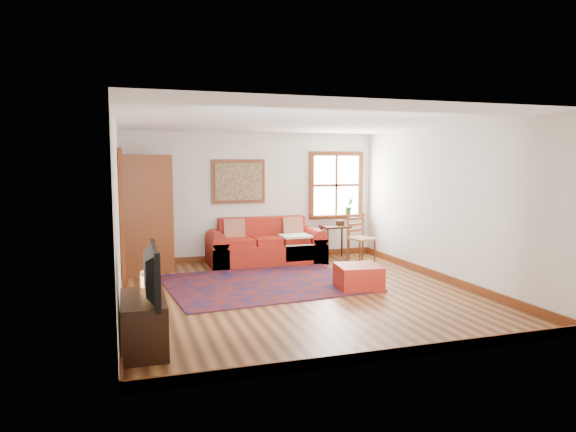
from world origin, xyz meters
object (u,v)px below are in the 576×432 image
object	(u,v)px
ladder_back_chair	(359,236)
media_cabinet	(143,323)
red_leather_sofa	(266,248)
red_ottoman	(358,277)
side_table	(335,232)

from	to	relation	value
ladder_back_chair	media_cabinet	xyz separation A→B (m)	(-4.14, -3.55, -0.23)
red_leather_sofa	ladder_back_chair	world-z (taller)	ladder_back_chair
red_ottoman	media_cabinet	distance (m)	3.61
red_leather_sofa	media_cabinet	xyz separation A→B (m)	(-2.40, -4.01, -0.01)
red_ottoman	side_table	world-z (taller)	side_table
red_leather_sofa	media_cabinet	distance (m)	4.67
red_leather_sofa	side_table	distance (m)	1.46
side_table	media_cabinet	size ratio (longest dim) A/B	0.67
side_table	media_cabinet	world-z (taller)	side_table
red_leather_sofa	red_ottoman	size ratio (longest dim) A/B	3.44
side_table	ladder_back_chair	distance (m)	0.57
red_ottoman	ladder_back_chair	size ratio (longest dim) A/B	0.68
side_table	ladder_back_chair	xyz separation A→B (m)	(0.31, -0.48, -0.04)
ladder_back_chair	media_cabinet	world-z (taller)	ladder_back_chair
media_cabinet	red_ottoman	bearing A→B (deg)	26.99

